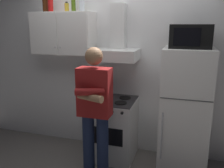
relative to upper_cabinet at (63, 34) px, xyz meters
The scene contains 13 objects.
ground_plane 1.98m from the upper_cabinet, 23.77° to the right, with size 7.00×7.00×0.00m, color slate.
back_wall_tiled 0.97m from the upper_cabinet, 14.86° to the left, with size 4.80×0.10×2.70m, color white.
upper_cabinet is the anchor object (origin of this frame).
stove_oven 1.55m from the upper_cabinet, ahead, with size 0.60×0.62×0.87m.
range_hood 0.81m from the upper_cabinet, ahead, with size 0.60×0.44×0.75m.
refrigerator 2.00m from the upper_cabinet, ahead, with size 0.60×0.62×1.60m.
microwave 1.75m from the upper_cabinet, ahead, with size 0.48×0.37×0.28m.
person_standing 1.35m from the upper_cabinet, 44.26° to the right, with size 0.38×0.33×1.64m.
bottle_rum_dark 0.51m from the upper_cabinet, behind, with size 0.08×0.08×0.28m.
bottle_vodka_clear 0.54m from the upper_cabinet, ahead, with size 0.08×0.08×0.32m.
bottle_spice_jar 0.37m from the upper_cabinet, 27.50° to the left, with size 0.06×0.06×0.14m.
bottle_olive_oil 0.46m from the upper_cabinet, ahead, with size 0.06×0.06×0.27m.
bottle_soda_red 0.46m from the upper_cabinet, behind, with size 0.07×0.07×0.27m.
Camera 1 is at (0.86, -2.81, 1.88)m, focal length 38.71 mm.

